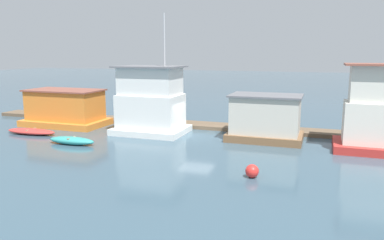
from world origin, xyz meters
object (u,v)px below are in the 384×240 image
object	(u,v)px
houseboat_white	(151,102)
mooring_post_centre	(129,114)
buoy_red	(252,171)
houseboat_orange	(65,108)
dinghy_red	(31,131)
dinghy_teal	(72,141)
houseboat_brown	(265,118)
mooring_post_near_left	(149,120)

from	to	relation	value
houseboat_white	mooring_post_centre	distance (m)	4.02
mooring_post_centre	buoy_red	xyz separation A→B (m)	(12.41, -10.15, -0.67)
houseboat_orange	dinghy_red	bearing A→B (deg)	-93.45
mooring_post_centre	buoy_red	world-z (taller)	mooring_post_centre
houseboat_white	dinghy_teal	distance (m)	6.61
houseboat_orange	dinghy_red	world-z (taller)	houseboat_orange
dinghy_red	buoy_red	world-z (taller)	buoy_red
houseboat_brown	mooring_post_near_left	distance (m)	10.15
dinghy_red	dinghy_teal	size ratio (longest dim) A/B	1.22
dinghy_red	dinghy_teal	xyz separation A→B (m)	(4.96, -1.67, 0.04)
dinghy_red	mooring_post_near_left	bearing A→B (deg)	37.71
dinghy_red	mooring_post_near_left	size ratio (longest dim) A/B	3.49
mooring_post_near_left	mooring_post_centre	bearing A→B (deg)	180.00
houseboat_orange	houseboat_white	distance (m)	8.36
mooring_post_near_left	houseboat_white	bearing A→B (deg)	-60.29
dinghy_red	houseboat_brown	bearing A→B (deg)	12.97
mooring_post_near_left	buoy_red	bearing A→B (deg)	-43.81
houseboat_white	buoy_red	world-z (taller)	houseboat_white
houseboat_orange	mooring_post_near_left	xyz separation A→B (m)	(7.06, 1.73, -0.85)
mooring_post_centre	dinghy_teal	bearing A→B (deg)	-93.90
houseboat_brown	mooring_post_centre	xyz separation A→B (m)	(-11.80, 1.66, -0.57)
houseboat_white	dinghy_red	xyz separation A→B (m)	(-8.53, -3.46, -2.19)
houseboat_brown	mooring_post_centre	world-z (taller)	houseboat_brown
mooring_post_centre	buoy_red	bearing A→B (deg)	-39.28
houseboat_brown	mooring_post_near_left	bearing A→B (deg)	170.53
houseboat_orange	dinghy_teal	xyz separation A→B (m)	(4.73, -5.57, -1.20)
houseboat_orange	houseboat_white	world-z (taller)	houseboat_white
dinghy_red	mooring_post_centre	world-z (taller)	mooring_post_centre
mooring_post_near_left	buoy_red	world-z (taller)	mooring_post_near_left
dinghy_red	buoy_red	bearing A→B (deg)	-14.16
houseboat_white	buoy_red	xyz separation A→B (m)	(9.34, -7.97, -2.07)
houseboat_orange	mooring_post_near_left	distance (m)	7.31
houseboat_orange	houseboat_white	xyz separation A→B (m)	(8.30, -0.45, 0.95)
dinghy_teal	mooring_post_centre	bearing A→B (deg)	86.10
houseboat_white	dinghy_red	distance (m)	9.47
houseboat_orange	mooring_post_centre	size ratio (longest dim) A/B	3.45
houseboat_white	dinghy_red	bearing A→B (deg)	-157.91
mooring_post_centre	houseboat_brown	bearing A→B (deg)	-8.02
dinghy_red	mooring_post_near_left	xyz separation A→B (m)	(7.29, 5.64, 0.38)
houseboat_orange	houseboat_brown	bearing A→B (deg)	0.22
houseboat_orange	mooring_post_near_left	bearing A→B (deg)	13.77
houseboat_white	mooring_post_centre	size ratio (longest dim) A/B	4.50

